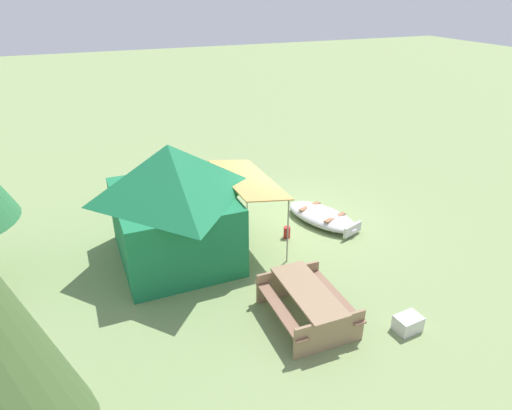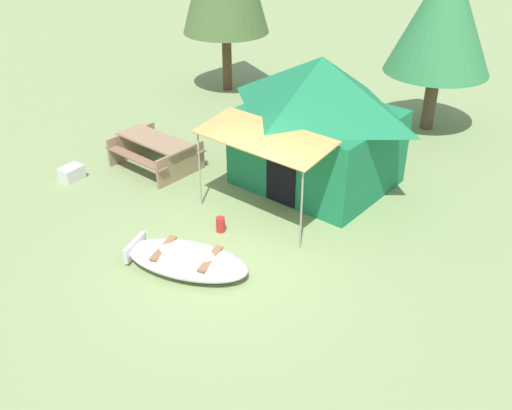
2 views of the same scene
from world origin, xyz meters
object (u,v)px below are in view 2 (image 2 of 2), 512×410
object	(u,v)px
picnic_table	(155,149)
pine_tree_back_left	(444,14)
beached_rowboat	(186,260)
canvas_cabin_tent	(319,121)
fuel_can	(221,225)
cooler_box	(72,173)

from	to	relation	value
picnic_table	pine_tree_back_left	bearing A→B (deg)	59.28
picnic_table	pine_tree_back_left	distance (m)	8.04
beached_rowboat	picnic_table	size ratio (longest dim) A/B	1.30
canvas_cabin_tent	pine_tree_back_left	distance (m)	4.94
canvas_cabin_tent	fuel_can	world-z (taller)	canvas_cabin_tent
canvas_cabin_tent	picnic_table	world-z (taller)	canvas_cabin_tent
canvas_cabin_tent	picnic_table	xyz separation A→B (m)	(-3.38, -1.88, -1.04)
beached_rowboat	canvas_cabin_tent	world-z (taller)	canvas_cabin_tent
canvas_cabin_tent	fuel_can	xyz separation A→B (m)	(-0.22, -2.95, -1.37)
beached_rowboat	fuel_can	xyz separation A→B (m)	(-0.39, 1.30, -0.04)
beached_rowboat	cooler_box	xyz separation A→B (m)	(-4.57, 0.66, -0.04)
beached_rowboat	canvas_cabin_tent	size ratio (longest dim) A/B	0.64
picnic_table	pine_tree_back_left	xyz separation A→B (m)	(3.88, 6.53, 2.62)
pine_tree_back_left	canvas_cabin_tent	bearing A→B (deg)	-96.12
beached_rowboat	fuel_can	distance (m)	1.36
beached_rowboat	picnic_table	xyz separation A→B (m)	(-3.55, 2.37, 0.28)
beached_rowboat	pine_tree_back_left	bearing A→B (deg)	87.87
canvas_cabin_tent	pine_tree_back_left	xyz separation A→B (m)	(0.50, 4.65, 1.58)
canvas_cabin_tent	pine_tree_back_left	size ratio (longest dim) A/B	0.87
beached_rowboat	pine_tree_back_left	world-z (taller)	pine_tree_back_left
canvas_cabin_tent	beached_rowboat	bearing A→B (deg)	-87.75
pine_tree_back_left	beached_rowboat	bearing A→B (deg)	-92.13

